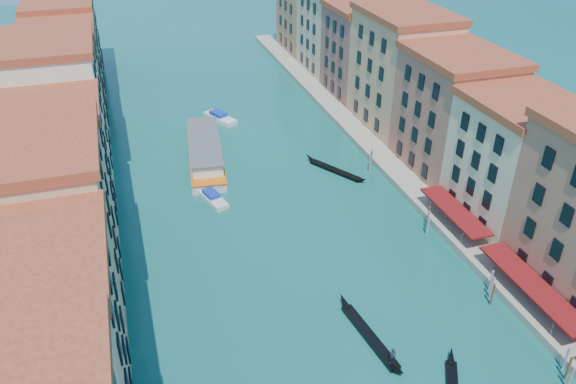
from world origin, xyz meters
name	(u,v)px	position (x,y,z in m)	size (l,w,h in m)	color
left_bank_palazzos	(59,131)	(-26.00, 64.68, 9.71)	(12.80, 128.40, 21.00)	beige
right_bank_palazzos	(417,88)	(30.00, 65.00, 9.75)	(12.80, 128.40, 21.00)	#AD413A
quay	(369,145)	(22.00, 65.00, 0.50)	(4.00, 140.00, 1.00)	#A19B82
restaurant_awnings	(536,288)	(22.19, 23.00, 2.99)	(3.20, 44.55, 3.12)	maroon
mooring_poles_right	(477,273)	(19.10, 28.80, 1.30)	(1.44, 54.24, 3.20)	#52391C
vaporetto_far	(205,150)	(-5.27, 69.02, 1.53)	(7.98, 23.31, 3.40)	silver
gondola_fore	(370,335)	(3.65, 24.34, 0.43)	(2.58, 12.68, 2.53)	black
gondola_far	(334,169)	(13.22, 58.75, 0.36)	(7.09, 11.11, 1.75)	black
motorboat_mid	(212,198)	(-6.69, 55.75, 0.51)	(3.71, 6.64, 1.31)	silver
motorboat_far	(220,117)	(0.05, 83.85, 0.61)	(5.40, 7.83, 1.56)	white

